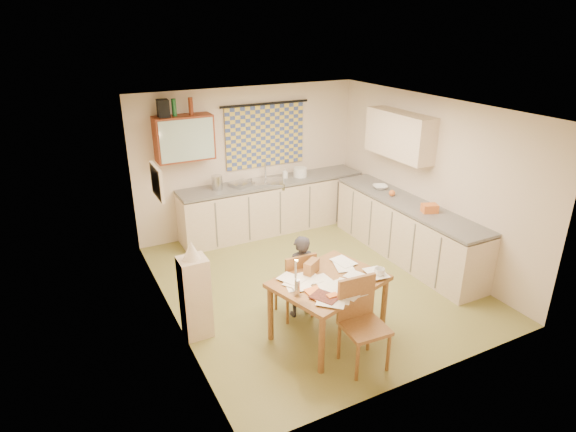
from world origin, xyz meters
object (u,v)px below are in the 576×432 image
counter_right (406,230)px  person (300,276)px  dining_table (328,307)px  chair_far (295,295)px  shelf_stand (195,297)px  counter_back (273,206)px  stove (451,256)px

counter_right → person: 2.35m
dining_table → chair_far: 0.59m
person → shelf_stand: bearing=-10.0°
counter_right → person: size_ratio=2.69×
chair_far → shelf_stand: shelf_stand is taller
counter_back → shelf_stand: bearing=-132.0°
shelf_stand → counter_right: bearing=7.7°
counter_right → counter_back: bearing=126.4°
counter_right → shelf_stand: size_ratio=2.91×
counter_back → shelf_stand: shelf_stand is taller
person → stove: bearing=170.9°
person → shelf_stand: 1.31m
stove → shelf_stand: shelf_stand is taller
dining_table → chair_far: chair_far is taller
counter_right → shelf_stand: (-3.54, -0.48, 0.06)m
counter_right → dining_table: (-2.16, -1.20, -0.07)m
counter_back → dining_table: (-0.76, -3.10, -0.07)m
chair_far → person: (0.06, -0.03, 0.27)m
counter_right → stove: 0.95m
counter_back → dining_table: counter_back is taller
person → dining_table: bearing=97.6°
counter_back → chair_far: (-0.90, -2.53, -0.17)m
counter_back → counter_right: (1.40, -1.90, -0.00)m
chair_far → shelf_stand: bearing=-5.4°
counter_right → stove: bearing=-90.0°
counter_right → shelf_stand: bearing=-172.3°
person → shelf_stand: size_ratio=1.08×
stove → person: bearing=172.7°
dining_table → chair_far: bearing=87.9°
stove → shelf_stand: 3.57m
shelf_stand → stove: bearing=-7.7°
stove → chair_far: size_ratio=0.98×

